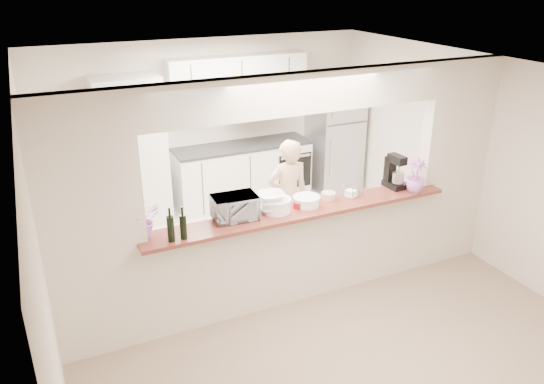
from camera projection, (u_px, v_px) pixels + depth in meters
floor at (297, 296)px, 5.95m from camera, size 6.00×6.00×0.00m
tile_overlay at (245, 237)px, 7.25m from camera, size 5.00×2.90×0.01m
partition at (300, 173)px, 5.38m from camera, size 5.00×0.15×2.50m
bar_counter at (298, 251)px, 5.73m from camera, size 3.40×0.38×1.09m
kitchen_cabinets at (202, 148)px, 7.78m from camera, size 3.15×0.62×2.25m
refrigerator at (335, 138)px, 8.64m from camera, size 0.75×0.70×1.70m
flower_left at (143, 220)px, 4.88m from camera, size 0.37×0.34×0.34m
wine_bottle_a at (171, 228)px, 4.81m from camera, size 0.07×0.07×0.33m
wine_bottle_b at (183, 226)px, 4.86m from camera, size 0.06×0.06×0.32m
toaster_oven at (235, 207)px, 5.25m from camera, size 0.46×0.32×0.24m
serving_bowls at (271, 203)px, 5.42m from camera, size 0.30×0.30×0.20m
plate_stack_a at (276, 205)px, 5.43m from camera, size 0.31×0.31×0.14m
plate_stack_b at (306, 201)px, 5.57m from camera, size 0.29×0.29×0.10m
red_bowl at (300, 204)px, 5.53m from camera, size 0.14×0.14×0.07m
tan_bowl at (328, 196)px, 5.74m from camera, size 0.16×0.16×0.07m
utensil_caddy at (354, 187)px, 5.81m from camera, size 0.27×0.22×0.22m
stand_mixer at (394, 173)px, 6.00m from camera, size 0.18×0.28×0.39m
flower_right at (416, 176)px, 5.87m from camera, size 0.26×0.26×0.38m
person at (288, 197)px, 6.65m from camera, size 0.56×0.38×1.50m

